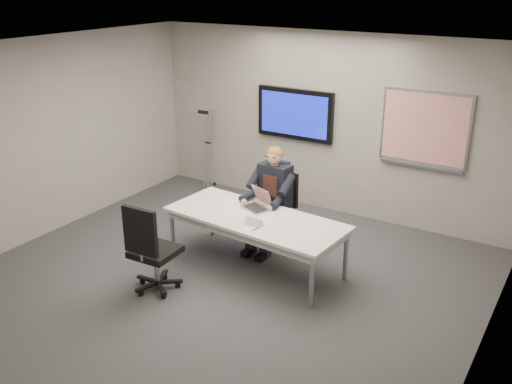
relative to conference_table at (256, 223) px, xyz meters
The scene contains 15 objects.
floor 0.97m from the conference_table, 102.30° to the right, with size 6.00×6.00×0.02m, color #3A3A3C.
ceiling 2.29m from the conference_table, 102.30° to the right, with size 6.00×6.00×0.02m, color silver.
wall_back 2.41m from the conference_table, 93.92° to the left, with size 6.00×0.02×2.80m, color gray.
wall_left 3.33m from the conference_table, 167.20° to the right, with size 0.02×6.00×2.80m, color gray.
wall_right 3.03m from the conference_table, 14.16° to the right, with size 0.02×6.00×2.80m, color gray.
conference_table is the anchor object (origin of this frame).
tv_display 2.48m from the conference_table, 106.41° to the left, with size 1.30×0.09×0.80m.
whiteboard 2.80m from the conference_table, 58.25° to the left, with size 1.25×0.08×1.10m.
office_chair_far 0.89m from the conference_table, 99.92° to the left, with size 0.59×0.59×1.02m.
office_chair_near 1.37m from the conference_table, 122.56° to the right, with size 0.57×0.57×1.14m.
seated_person 0.59m from the conference_table, 105.28° to the left, with size 0.46×0.78×1.42m.
crutch 3.05m from the conference_table, 137.31° to the left, with size 0.20×0.36×1.46m, color #A3A6AB, non-canonical shape.
laptop 0.34m from the conference_table, 115.32° to the left, with size 0.42×0.45×0.25m.
name_tent 0.29m from the conference_table, 63.00° to the right, with size 0.23×0.06×0.09m, color white, non-canonical shape.
pen 0.38m from the conference_table, 57.63° to the right, with size 0.01×0.01×0.13m, color black.
Camera 1 is at (3.63, -4.87, 3.60)m, focal length 40.00 mm.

